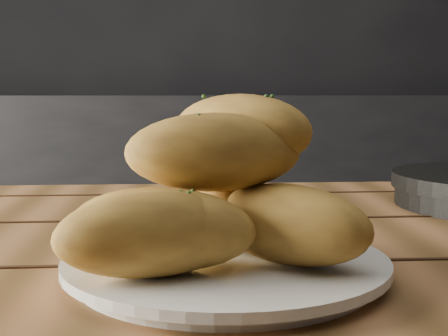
% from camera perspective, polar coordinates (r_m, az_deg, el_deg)
% --- Properties ---
extents(counter, '(2.80, 0.60, 0.90)m').
position_cam_1_polar(counter, '(2.45, 0.15, -3.92)').
color(counter, black).
rests_on(counter, ground).
extents(table, '(1.52, 0.83, 0.75)m').
position_cam_1_polar(table, '(0.72, 12.87, -13.89)').
color(table, '#8F5C35').
rests_on(table, ground).
extents(plate, '(0.27, 0.27, 0.02)m').
position_cam_1_polar(plate, '(0.53, 0.16, -8.99)').
color(plate, white).
rests_on(plate, table).
extents(bread_rolls, '(0.26, 0.23, 0.13)m').
position_cam_1_polar(bread_rolls, '(0.51, -1.03, -2.56)').
color(bread_rolls, gold).
rests_on(bread_rolls, plate).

